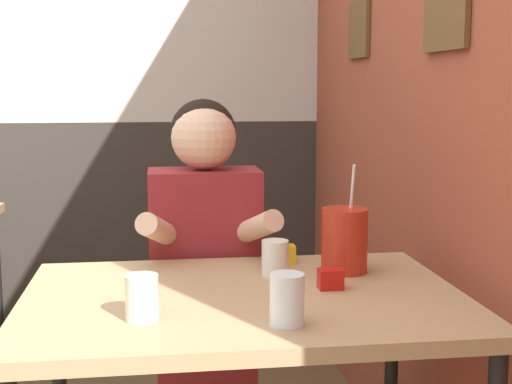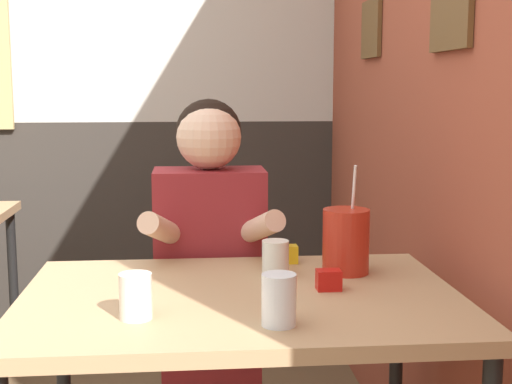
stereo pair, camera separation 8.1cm
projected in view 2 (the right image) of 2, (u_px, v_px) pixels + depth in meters
brick_wall_right at (406, 63)px, 2.45m from camera, size 0.08×4.21×2.70m
back_wall at (25, 69)px, 3.43m from camera, size 5.97×0.09×2.70m
main_table at (241, 323)px, 1.73m from camera, size 1.06×0.75×0.77m
person_seated at (210, 288)px, 2.23m from camera, size 0.42×0.40×1.23m
cocktail_pitcher at (346, 241)px, 1.90m from camera, size 0.12×0.12×0.29m
glass_near_pitcher at (279, 300)px, 1.49m from camera, size 0.07×0.07×0.11m
glass_center at (275, 258)px, 1.88m from camera, size 0.07×0.07×0.09m
glass_far_side at (136, 296)px, 1.53m from camera, size 0.07×0.07×0.10m
condiment_ketchup at (329, 280)px, 1.75m from camera, size 0.06×0.04×0.05m
condiment_mustard at (287, 254)px, 2.02m from camera, size 0.06×0.04×0.05m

